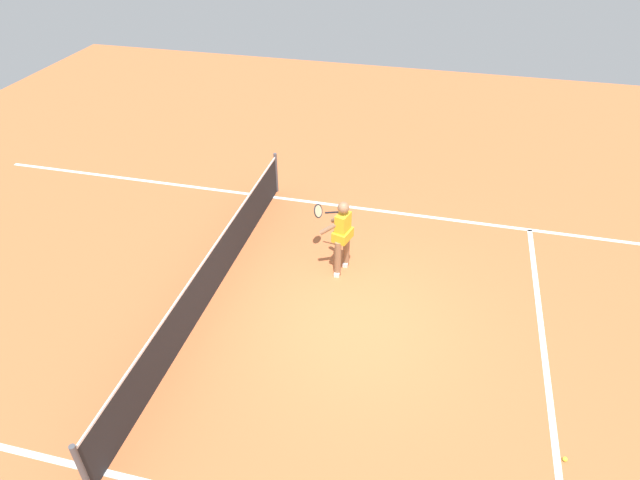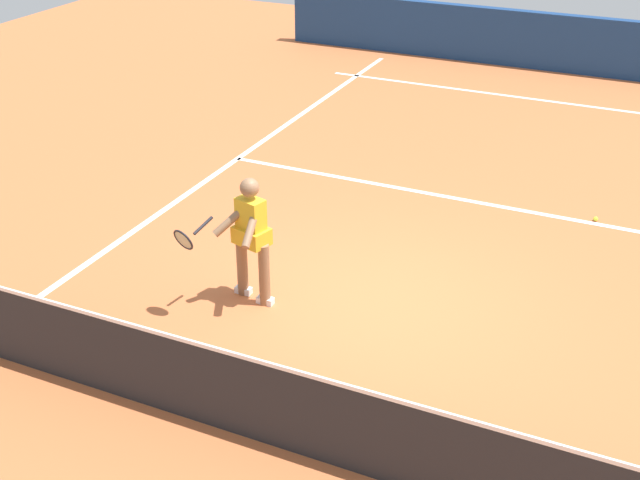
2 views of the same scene
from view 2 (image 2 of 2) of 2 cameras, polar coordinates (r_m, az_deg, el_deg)
ground_plane at (r=9.83m, az=3.81°, el=-4.29°), size 28.21×28.21×0.00m
court_back_wall at (r=19.15m, az=15.71°, el=12.95°), size 12.37×0.24×1.22m
baseline_marking at (r=17.23m, az=14.09°, el=9.42°), size 8.37×0.10×0.01m
service_line_marking at (r=12.52m, az=9.14°, el=2.88°), size 7.37×0.10×0.01m
sideline_right_marking at (r=11.46m, az=-13.61°, el=-0.06°), size 0.10×19.70×0.01m
court_net at (r=7.56m, az=-3.63°, el=-11.12°), size 8.05×0.08×1.01m
tennis_player at (r=9.49m, az=-4.88°, el=0.30°), size 0.94×0.89×1.55m
tennis_ball_near at (r=12.29m, az=18.41°, el=1.39°), size 0.07×0.07×0.07m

